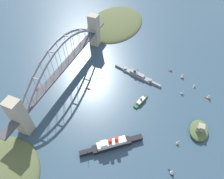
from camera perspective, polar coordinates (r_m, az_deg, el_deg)
name	(u,v)px	position (r m, az deg, el deg)	size (l,w,h in m)	color
ground_plane	(68,79)	(335.08, -12.51, 3.05)	(1400.00, 1400.00, 0.00)	#334C60
harbor_arch_bridge	(64,64)	(313.95, -13.45, 7.05)	(266.75, 17.06, 71.90)	#ADA38E
headland_west_shore	(115,23)	(463.92, 0.88, 18.47)	(158.04, 112.66, 20.35)	#515B38
ocean_liner	(112,144)	(253.42, -0.06, -15.37)	(55.65, 65.76, 19.56)	black
naval_cruiser	(137,75)	(331.99, 7.07, 4.23)	(23.14, 84.52, 17.17)	gray
harbor_ferry_steamer	(141,101)	(296.30, 8.19, -3.32)	(29.17, 13.82, 7.91)	#23512D
fort_island_mid_harbor	(199,130)	(287.71, 23.58, -10.55)	(33.36, 23.62, 15.83)	#4C6038
seaplane_taxiing_near_bridge	(38,89)	(329.91, -20.42, 0.16)	(11.05, 7.24, 4.91)	#B7B7B2
small_boat_0	(195,85)	(338.07, 22.47, 1.14)	(6.41, 4.53, 7.45)	gold
small_boat_1	(209,96)	(329.57, 25.97, -1.71)	(4.89, 8.67, 10.12)	brown
small_boat_2	(172,172)	(251.73, 16.76, -21.53)	(6.48, 7.24, 9.40)	black
small_boat_3	(178,142)	(270.20, 18.18, -14.11)	(6.19, 4.62, 6.74)	gold
small_boat_4	(171,69)	(352.87, 16.47, 5.64)	(5.43, 5.95, 7.61)	#B2231E
small_boat_5	(88,88)	(313.81, -6.79, 0.34)	(2.06, 7.66, 2.26)	#B2231E
small_boat_6	(183,76)	(345.95, 19.48, 3.76)	(9.61, 6.14, 8.91)	#B2231E
small_boat_7	(182,93)	(320.65, 19.36, -0.89)	(3.69, 6.51, 6.65)	#234C8C
channel_marker_buoy	(96,78)	(328.06, -4.57, 3.37)	(2.20, 2.20, 2.75)	red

